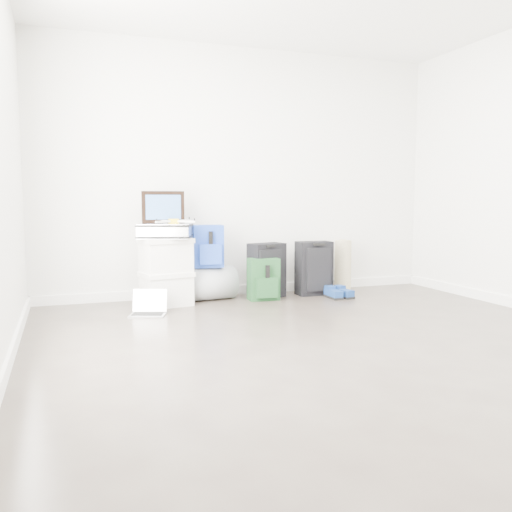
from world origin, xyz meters
name	(u,v)px	position (x,y,z in m)	size (l,w,h in m)	color
ground	(355,352)	(0.00, 0.00, 0.00)	(5.00, 5.00, 0.00)	#332A25
room_envelope	(359,100)	(0.00, 0.02, 1.72)	(4.52, 5.02, 2.71)	silver
boxes_stack	(166,272)	(-0.94, 2.11, 0.34)	(0.54, 0.46, 0.68)	white
briefcase	(165,231)	(-0.94, 2.11, 0.75)	(0.50, 0.37, 0.14)	#B2B2B7
painting	(163,207)	(-0.94, 2.21, 0.98)	(0.43, 0.04, 0.32)	black
drone	(174,221)	(-0.86, 2.09, 0.84)	(0.42, 0.42, 0.05)	gold
duffel_bag	(208,283)	(-0.48, 2.25, 0.18)	(0.35, 0.35, 0.57)	#919599
blue_backpack	(208,247)	(-0.48, 2.22, 0.57)	(0.33, 0.26, 0.44)	#1832A0
large_suitcase	(267,270)	(0.17, 2.20, 0.29)	(0.42, 0.33, 0.59)	black
green_backpack	(264,280)	(0.08, 2.05, 0.21)	(0.32, 0.24, 0.44)	#12331B
carry_on	(314,268)	(0.72, 2.16, 0.30)	(0.38, 0.25, 0.59)	black
shoes	(338,294)	(0.88, 1.89, 0.04)	(0.25, 0.29, 0.09)	black
rolled_rug	(343,265)	(1.16, 2.32, 0.29)	(0.19, 0.19, 0.58)	tan
laptop	(149,309)	(-1.18, 1.72, 0.05)	(0.38, 0.32, 0.23)	#BCBCC0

